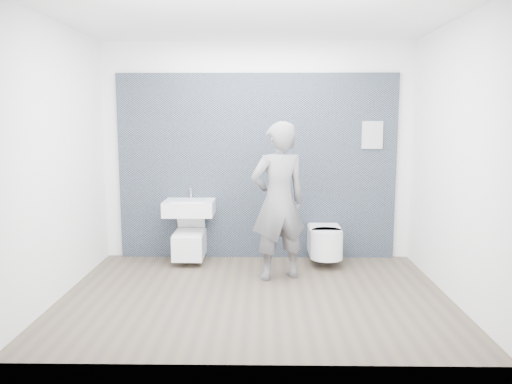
{
  "coord_description": "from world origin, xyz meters",
  "views": [
    {
      "loc": [
        0.09,
        -4.99,
        1.82
      ],
      "look_at": [
        0.0,
        0.6,
        1.0
      ],
      "focal_mm": 35.0,
      "sensor_mm": 36.0,
      "label": 1
    }
  ],
  "objects_px": {
    "visitor": "(278,201)",
    "toilet_square": "(190,243)",
    "washbasin": "(189,207)",
    "toilet_rounded": "(325,242)"
  },
  "relations": [
    {
      "from": "toilet_square",
      "to": "toilet_rounded",
      "type": "relative_size",
      "value": 1.02
    },
    {
      "from": "toilet_square",
      "to": "visitor",
      "type": "bearing_deg",
      "value": -28.62
    },
    {
      "from": "washbasin",
      "to": "toilet_rounded",
      "type": "distance_m",
      "value": 1.77
    },
    {
      "from": "toilet_square",
      "to": "toilet_rounded",
      "type": "xyz_separation_m",
      "value": [
        1.72,
        -0.07,
        0.04
      ]
    },
    {
      "from": "washbasin",
      "to": "toilet_rounded",
      "type": "relative_size",
      "value": 0.93
    },
    {
      "from": "visitor",
      "to": "toilet_square",
      "type": "bearing_deg",
      "value": -48.93
    },
    {
      "from": "washbasin",
      "to": "visitor",
      "type": "bearing_deg",
      "value": -29.92
    },
    {
      "from": "washbasin",
      "to": "toilet_square",
      "type": "bearing_deg",
      "value": -90.0
    },
    {
      "from": "washbasin",
      "to": "visitor",
      "type": "xyz_separation_m",
      "value": [
        1.11,
        -0.64,
        0.18
      ]
    },
    {
      "from": "washbasin",
      "to": "toilet_square",
      "type": "xyz_separation_m",
      "value": [
        0.0,
        -0.03,
        -0.45
      ]
    }
  ]
}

